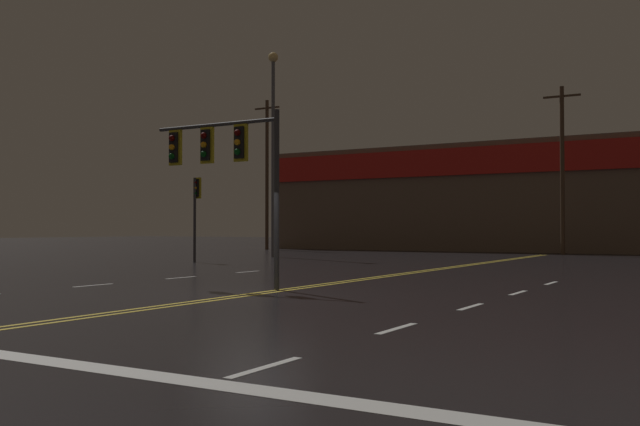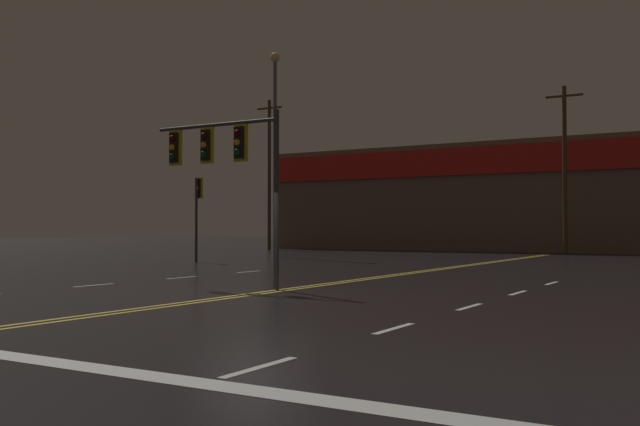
% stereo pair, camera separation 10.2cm
% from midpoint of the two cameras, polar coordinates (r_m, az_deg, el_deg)
% --- Properties ---
extents(ground_plane, '(200.00, 200.00, 0.00)m').
position_cam_midpoint_polar(ground_plane, '(17.11, -5.35, -6.50)').
color(ground_plane, black).
extents(road_markings, '(15.93, 60.00, 0.01)m').
position_cam_midpoint_polar(road_markings, '(15.12, -5.70, -7.17)').
color(road_markings, gold).
rests_on(road_markings, ground).
extents(traffic_signal_median, '(4.05, 0.36, 4.63)m').
position_cam_midpoint_polar(traffic_signal_median, '(19.39, -7.78, 4.70)').
color(traffic_signal_median, '#38383D').
rests_on(traffic_signal_median, ground).
extents(traffic_signal_corner_northwest, '(0.42, 0.36, 3.98)m').
position_cam_midpoint_polar(traffic_signal_corner_northwest, '(33.94, -9.67, 1.04)').
color(traffic_signal_corner_northwest, '#38383D').
rests_on(traffic_signal_corner_northwest, ground).
extents(streetlight_median_approach, '(0.56, 0.56, 11.46)m').
position_cam_midpoint_polar(streetlight_median_approach, '(40.13, -3.55, 6.69)').
color(streetlight_median_approach, '#59595E').
rests_on(streetlight_median_approach, ground).
extents(building_backdrop, '(43.70, 10.23, 7.54)m').
position_cam_midpoint_polar(building_backdrop, '(53.10, 19.68, 1.19)').
color(building_backdrop, brown).
rests_on(building_backdrop, ground).
extents(utility_pole_row, '(44.07, 0.26, 11.37)m').
position_cam_midpoint_polar(utility_pole_row, '(46.06, 16.79, 3.53)').
color(utility_pole_row, '#4C3828').
rests_on(utility_pole_row, ground).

